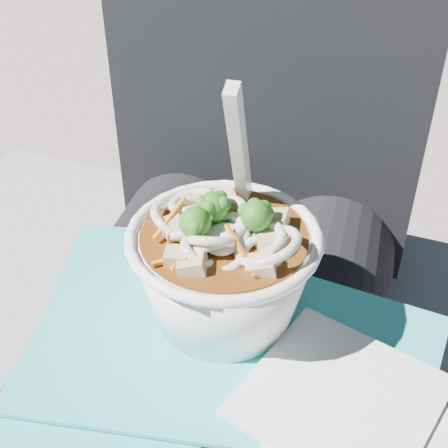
% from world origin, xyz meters
% --- Properties ---
extents(stone_ledge, '(1.05, 0.60, 0.43)m').
position_xyz_m(stone_ledge, '(0.00, 0.15, 0.21)').
color(stone_ledge, gray).
rests_on(stone_ledge, ground).
extents(lap, '(0.32, 0.48, 0.15)m').
position_xyz_m(lap, '(0.00, 0.00, 0.50)').
color(lap, black).
rests_on(lap, stone_ledge).
extents(person_body, '(0.34, 0.94, 0.98)m').
position_xyz_m(person_body, '(0.00, 0.09, 0.53)').
color(person_body, black).
rests_on(person_body, ground).
extents(plastic_bag, '(0.36, 0.40, 0.01)m').
position_xyz_m(plastic_bag, '(-0.00, -0.02, 0.58)').
color(plastic_bag, '#2BB4AF').
rests_on(plastic_bag, lap).
extents(napkins, '(0.17, 0.20, 0.01)m').
position_xyz_m(napkins, '(0.13, -0.08, 0.59)').
color(napkins, white).
rests_on(napkins, plastic_bag).
extents(udon_bowl, '(0.19, 0.19, 0.20)m').
position_xyz_m(udon_bowl, '(0.02, 0.01, 0.64)').
color(udon_bowl, white).
rests_on(udon_bowl, plastic_bag).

